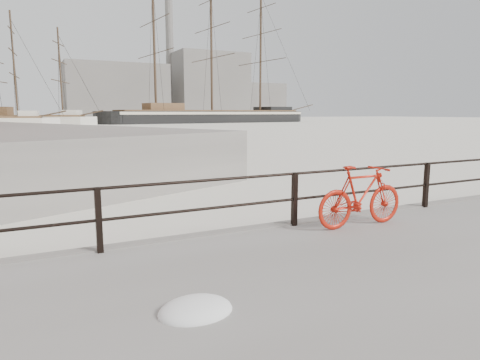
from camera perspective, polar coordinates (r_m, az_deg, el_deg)
name	(u,v)px	position (r m, az deg, el deg)	size (l,w,h in m)	color
ground	(418,221)	(10.61, 22.66, -5.03)	(400.00, 400.00, 0.00)	white
guardrail	(426,185)	(10.35, 23.57, -0.62)	(28.00, 0.10, 1.00)	black
bicycle	(361,196)	(8.18, 15.84, -2.06)	(1.90, 0.28, 1.15)	#B71A0C
barque_black	(212,123)	(104.93, -3.73, 7.63)	(62.93, 20.60, 35.41)	black
schooner_mid	(31,126)	(88.41, -26.06, 6.50)	(25.34, 10.72, 18.55)	beige
industrial_west	(116,92)	(149.42, -16.22, 11.15)	(32.00, 18.00, 18.00)	gray
industrial_mid	(208,87)	(164.46, -4.26, 12.29)	(26.00, 20.00, 24.00)	gray
industrial_east	(255,101)	(178.71, 2.08, 10.44)	(20.00, 16.00, 14.00)	gray
smokestack	(170,59)	(165.56, -9.31, 15.66)	(2.80, 2.80, 44.00)	gray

